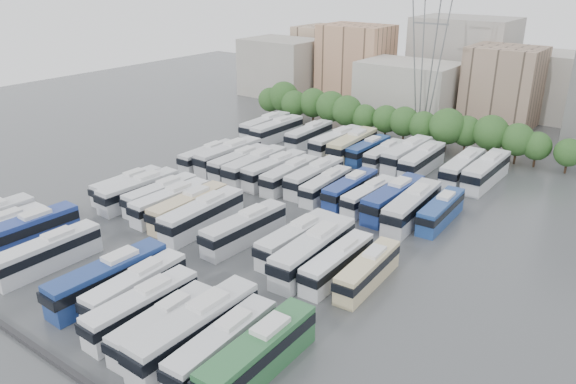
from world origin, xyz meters
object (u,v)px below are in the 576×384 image
Objects in this scene: bus_r0_s10 at (163,324)px; bus_r0_s12 at (223,345)px; bus_r1_s5 at (189,207)px; bus_r0_s2 at (24,232)px; bus_r2_s2 at (229,156)px; bus_r2_s8 at (326,185)px; bus_r0_s13 at (259,354)px; bus_r2_s4 at (255,166)px; bus_r2_s11 at (393,198)px; bus_r3_s6 at (353,145)px; bus_r3_s13 at (486,171)px; bus_r1_s3 at (161,194)px; bus_r3_s1 at (277,130)px; bus_r2_s10 at (369,196)px; bus_r3_s12 at (462,168)px; bus_r2_s1 at (208,156)px; bus_r2_s7 at (314,177)px; bus_r0_s4 at (48,253)px; bus_r1_s11 at (314,251)px; bus_r2_s3 at (239,162)px; bus_r2_s13 at (441,210)px; bus_r1_s8 at (244,228)px; bus_r3_s0 at (266,126)px; bus_r3_s8 at (384,154)px; bus_r0_s7 at (108,278)px; bus_r2_s5 at (274,169)px; bus_r1_s10 at (296,239)px; bus_r1_s6 at (202,215)px; bus_r3_s7 at (368,150)px; bus_r0_s9 at (142,307)px; bus_r1_s1 at (127,185)px; bus_r2_s6 at (290,175)px; electricity_pylon at (429,37)px; bus_r1_s4 at (171,202)px; bus_r1_s12 at (337,262)px; bus_r2_s9 at (350,189)px; bus_r1_s13 at (368,270)px; bus_r3_s5 at (337,142)px; bus_r3_s3 at (309,135)px; bus_r0_s8 at (136,287)px; bus_r3_s10 at (422,160)px.

bus_r0_s12 is at bearing 5.11° from bus_r0_s10.
bus_r0_s2 is at bearing -121.97° from bus_r1_s5.
bus_r2_s8 is at bearing -1.65° from bus_r2_s2.
bus_r0_s13 is 45.59m from bus_r2_s4.
bus_r2_s11 is 0.96× the size of bus_r3_s6.
bus_r2_s11 is 0.96× the size of bus_r3_s13.
bus_r3_s1 is (-6.76, 34.79, 0.20)m from bus_r1_s3.
bus_r3_s13 reaches higher than bus_r2_s10.
bus_r0_s13 is 0.99× the size of bus_r3_s12.
bus_r2_s1 is 19.96m from bus_r2_s7.
bus_r0_s4 is 0.89× the size of bus_r1_s11.
bus_r2_s3 reaches higher than bus_r2_s13.
bus_r1_s8 is 17.99m from bus_r2_s8.
bus_r3_s6 is at bearing -3.94° from bus_r3_s0.
bus_r0_s7 is at bearing -95.03° from bus_r3_s8.
bus_r2_s3 is 24.32m from bus_r3_s8.
bus_r1_s10 is at bearing -43.64° from bus_r2_s5.
bus_r1_s6 is 30.59m from bus_r2_s13.
bus_r3_s13 reaches higher than bus_r3_s0.
bus_r2_s7 is 16.75m from bus_r3_s7.
bus_r1_s6 is 19.52m from bus_r2_s8.
bus_r2_s7 reaches higher than bus_r2_s10.
bus_r0_s4 reaches higher than bus_r3_s7.
bus_r0_s9 is 0.87× the size of bus_r1_s11.
bus_r1_s1 is at bearing -89.16° from bus_r3_s1.
bus_r3_s8 is at bearing 133.35° from bus_r2_s13.
bus_r2_s13 is (23.24, 1.46, -0.13)m from bus_r2_s6.
electricity_pylon reaches higher than bus_r3_s6.
bus_r1_s4 is (-16.54, 18.49, 0.04)m from bus_r0_s9.
bus_r1_s12 is (26.49, 17.40, -0.12)m from bus_r0_s4.
bus_r2_s11 is (29.99, -0.05, -0.04)m from bus_r2_s2.
bus_r2_s4 is 1.14× the size of bus_r2_s9.
bus_r2_s7 is at bearing 133.04° from bus_r1_s13.
bus_r0_s4 is (-10.36, -74.13, -16.77)m from electricity_pylon.
bus_r2_s3 is (-13.20, 34.79, -0.13)m from bus_r0_s7.
bus_r3_s5 reaches higher than bus_r2_s8.
electricity_pylon is at bearing 37.96° from bus_r3_s0.
bus_r2_s2 is (-23.17, 37.10, 0.23)m from bus_r0_s9.
bus_r2_s5 is 6.77m from bus_r2_s7.
bus_r1_s6 is at bearing -77.21° from bus_r3_s3.
bus_r3_s6 is at bearing 87.81° from bus_r1_s6.
bus_r1_s10 is (9.90, 18.50, -0.14)m from bus_r0_s7.
bus_r1_s8 is at bearing -91.45° from bus_r3_s8.
bus_r1_s13 is (36.44, 16.92, -0.31)m from bus_r0_s2.
bus_r1_s6 reaches higher than bus_r0_s8.
bus_r0_s7 reaches higher than bus_r3_s10.
bus_r2_s11 is 22.11m from bus_r3_s7.
bus_r0_s7 is at bearing -121.05° from bus_r2_s13.
bus_r3_s12 reaches higher than bus_r0_s12.
bus_r2_s7 is (-19.54, 36.61, -0.06)m from bus_r0_s13.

